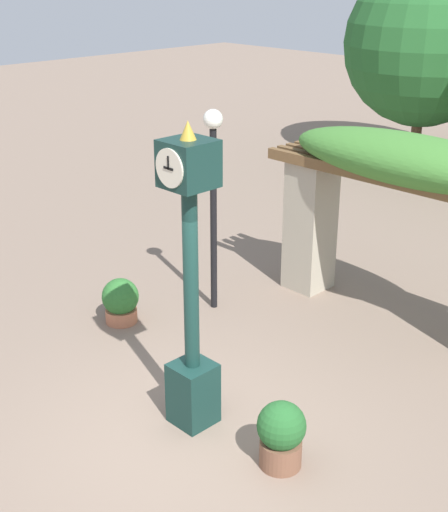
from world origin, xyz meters
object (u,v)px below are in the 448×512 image
Objects in this scene: potted_plant_near_right at (121,301)px; lamp_post at (213,177)px; pedestal_clock at (191,294)px; potted_plant_near_left at (281,434)px.

potted_plant_near_right is 2.27m from lamp_post.
potted_plant_near_right is (-2.59, 0.90, -1.29)m from pedestal_clock.
lamp_post is (-1.99, 2.23, 0.45)m from pedestal_clock.
lamp_post is at bearing 131.72° from pedestal_clock.
pedestal_clock reaches higher than lamp_post.
potted_plant_near_left is 0.25× the size of lamp_post.
lamp_post reaches higher than potted_plant_near_left.
pedestal_clock is at bearing -173.97° from potted_plant_near_left.
potted_plant_near_right is at bearing -114.24° from lamp_post.
pedestal_clock is 5.14× the size of potted_plant_near_right.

